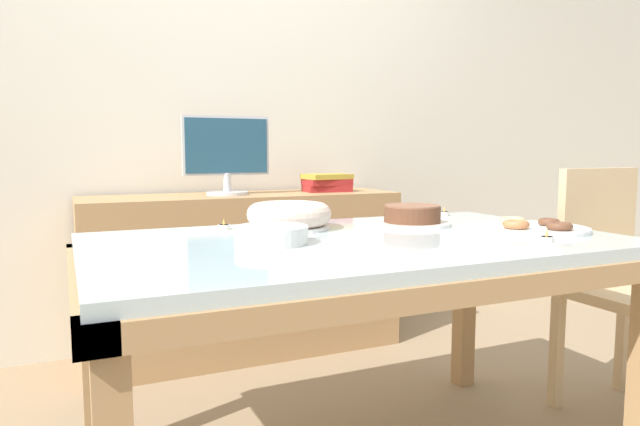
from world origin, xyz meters
name	(u,v)px	position (x,y,z in m)	size (l,w,h in m)	color
wall_back	(226,95)	(0.00, 1.49, 1.30)	(8.00, 0.10, 2.60)	silver
dining_table	(358,267)	(0.00, 0.00, 0.66)	(1.61, 0.96, 0.75)	silver
chair	(620,278)	(1.12, -0.03, 0.52)	(0.42, 0.42, 0.94)	#D1B284
sideboard	(245,274)	(0.00, 1.19, 0.40)	(1.54, 0.44, 0.80)	tan
computer_monitor	(227,155)	(-0.08, 1.19, 0.99)	(0.42, 0.20, 0.38)	silver
book_stack	(327,183)	(0.45, 1.19, 0.84)	(0.25, 0.19, 0.09)	maroon
cake_chocolate_round	(412,216)	(0.31, 0.18, 0.78)	(0.27, 0.27, 0.07)	white
cake_golden_bundt	(289,216)	(-0.12, 0.27, 0.79)	(0.28, 0.28, 0.09)	white
pastry_platter	(532,227)	(0.59, -0.10, 0.76)	(0.35, 0.35, 0.04)	white
plate_stack	(271,235)	(-0.27, 0.01, 0.77)	(0.21, 0.21, 0.05)	white
tealight_left_edge	(444,213)	(0.60, 0.39, 0.76)	(0.04, 0.04, 0.04)	silver
tealight_right_edge	(547,238)	(0.46, -0.29, 0.76)	(0.04, 0.04, 0.04)	silver
tealight_near_front	(224,226)	(-0.32, 0.36, 0.76)	(0.04, 0.04, 0.04)	silver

